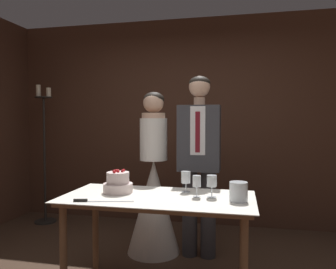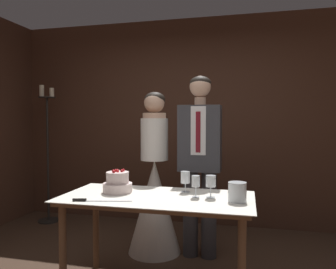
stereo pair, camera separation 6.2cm
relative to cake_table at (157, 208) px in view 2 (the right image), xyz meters
name	(u,v)px [view 2 (the right image)]	position (x,y,z in m)	size (l,w,h in m)	color
wall_back	(194,122)	(-0.01, 1.85, 0.67)	(5.05, 0.12, 2.69)	#472B1E
cake_table	(157,208)	(0.00, 0.00, 0.00)	(1.50, 0.74, 0.76)	brown
tiered_cake	(118,183)	(-0.35, 0.06, 0.16)	(0.24, 0.24, 0.19)	beige
cake_knife	(91,200)	(-0.43, -0.27, 0.10)	(0.43, 0.12, 0.02)	silver
wine_glass_near	(211,182)	(0.42, 0.05, 0.21)	(0.08, 0.08, 0.17)	silver
wine_glass_middle	(185,178)	(0.19, 0.20, 0.20)	(0.08, 0.08, 0.17)	silver
wine_glass_far	(196,182)	(0.30, 0.04, 0.20)	(0.06, 0.06, 0.17)	silver
hurricane_candle	(237,192)	(0.62, -0.03, 0.16)	(0.13, 0.13, 0.14)	silver
bride	(154,194)	(-0.23, 0.75, -0.07)	(0.54, 0.54, 1.65)	white
groom	(200,156)	(0.23, 0.75, 0.33)	(0.41, 0.25, 1.80)	#38383D
candle_stand	(48,158)	(-1.91, 1.41, 0.18)	(0.28, 0.28, 1.83)	black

